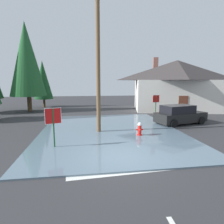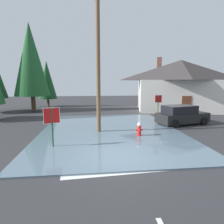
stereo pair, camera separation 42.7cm
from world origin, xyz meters
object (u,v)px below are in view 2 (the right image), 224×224
object	(u,v)px
parked_car	(182,115)
house	(180,85)
stop_sign_far	(158,101)
stop_sign_near	(52,119)
fire_hydrant	(139,130)
utility_pole	(98,60)
pine_tree_short_left	(31,60)
pine_tree_far_center	(47,80)

from	to	relation	value
parked_car	house	bearing A→B (deg)	65.75
stop_sign_far	house	world-z (taller)	house
stop_sign_near	fire_hydrant	size ratio (longest dim) A/B	2.35
utility_pole	pine_tree_short_left	xyz separation A→B (m)	(-7.52, 10.87, 1.14)
utility_pole	stop_sign_far	size ratio (longest dim) A/B	4.32
fire_hydrant	pine_tree_short_left	distance (m)	16.77
stop_sign_near	stop_sign_far	distance (m)	11.84
stop_sign_near	parked_car	distance (m)	10.59
fire_hydrant	utility_pole	xyz separation A→B (m)	(-2.54, 1.31, 4.47)
fire_hydrant	house	world-z (taller)	house
fire_hydrant	pine_tree_far_center	size ratio (longest dim) A/B	0.14
stop_sign_near	fire_hydrant	bearing A→B (deg)	16.45
utility_pole	house	bearing A→B (deg)	42.55
fire_hydrant	stop_sign_far	world-z (taller)	stop_sign_far
fire_hydrant	pine_tree_far_center	world-z (taller)	pine_tree_far_center
utility_pole	pine_tree_far_center	world-z (taller)	utility_pole
fire_hydrant	house	bearing A→B (deg)	54.10
fire_hydrant	utility_pole	world-z (taller)	utility_pole
house	utility_pole	bearing A→B (deg)	-137.45
utility_pole	parked_car	size ratio (longest dim) A/B	2.07
utility_pole	stop_sign_far	bearing A→B (deg)	40.45
fire_hydrant	utility_pole	size ratio (longest dim) A/B	0.10
stop_sign_near	stop_sign_far	world-z (taller)	stop_sign_far
utility_pole	pine_tree_short_left	bearing A→B (deg)	124.68
house	pine_tree_far_center	bearing A→B (deg)	163.25
parked_car	pine_tree_short_left	size ratio (longest dim) A/B	0.44
stop_sign_near	utility_pole	bearing A→B (deg)	47.78
fire_hydrant	stop_sign_far	bearing A→B (deg)	61.21
house	pine_tree_short_left	xyz separation A→B (m)	(-17.92, 1.32, 2.88)
house	fire_hydrant	bearing A→B (deg)	-125.90
stop_sign_far	pine_tree_short_left	xyz separation A→B (m)	(-13.65, 5.64, 4.50)
parked_car	pine_tree_far_center	distance (m)	18.91
stop_sign_near	fire_hydrant	xyz separation A→B (m)	(5.09, 1.50, -1.09)
stop_sign_near	parked_car	world-z (taller)	stop_sign_near
house	parked_car	size ratio (longest dim) A/B	2.58
house	parked_car	world-z (taller)	house
fire_hydrant	pine_tree_short_left	size ratio (longest dim) A/B	0.09
utility_pole	stop_sign_far	distance (m)	8.73
stop_sign_near	utility_pole	world-z (taller)	utility_pole
stop_sign_near	utility_pole	xyz separation A→B (m)	(2.56, 2.82, 3.38)
fire_hydrant	parked_car	world-z (taller)	parked_car
stop_sign_near	parked_car	bearing A→B (deg)	26.10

